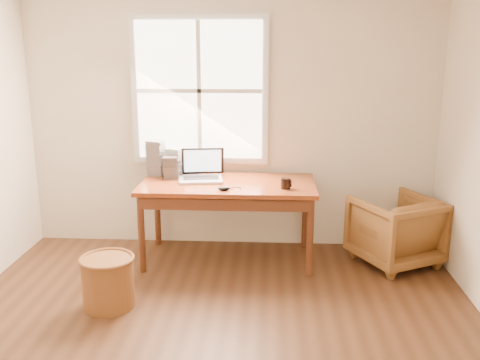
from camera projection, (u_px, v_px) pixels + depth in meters
The scene contains 11 objects.
room_shell at pixel (202, 160), 3.18m from camera, with size 4.04×4.54×2.64m.
desk at pixel (228, 185), 4.91m from camera, with size 1.60×0.80×0.04m, color brown.
armchair at pixel (396, 230), 4.92m from camera, with size 0.68×0.70×0.64m, color brown.
wicker_stool at pixel (108, 283), 4.13m from camera, with size 0.39×0.39×0.39m, color brown.
laptop at pixel (200, 167), 4.93m from camera, with size 0.36×0.37×0.27m, color #A7A9AE, non-canonical shape.
mouse at pixel (224, 188), 4.64m from camera, with size 0.11×0.06×0.04m, color black.
coffee_mug at pixel (286, 183), 4.69m from camera, with size 0.08×0.08×0.09m, color black.
cd_stack_a at pixel (175, 162), 5.12m from camera, with size 0.14×0.12×0.27m, color #B3B9BF.
cd_stack_b at pixel (171, 168), 5.03m from camera, with size 0.13×0.12×0.21m, color #222227.
cd_stack_c at pixel (156, 158), 5.13m from camera, with size 0.15×0.13×0.34m, color #9D9DAA.
cd_stack_d at pixel (193, 164), 5.22m from camera, with size 0.15×0.13×0.18m, color silver.
Camera 1 is at (0.38, -2.93, 2.00)m, focal length 40.00 mm.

